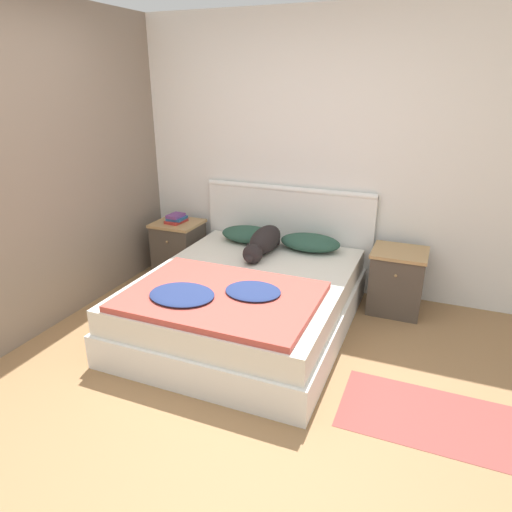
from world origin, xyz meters
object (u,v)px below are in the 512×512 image
Objects in this scene: pillow_left at (249,234)px; nightstand_left at (179,248)px; pillow_right at (310,242)px; dog at (264,242)px; book_stack at (176,219)px; bed at (247,301)px; nightstand_right at (397,281)px.

nightstand_left is at bearing -179.21° from pillow_left.
dog is (-0.37, -0.25, 0.04)m from pillow_right.
nightstand_left is 1.00× the size of pillow_left.
pillow_left is 2.45× the size of book_stack.
pillow_left is (-0.31, 0.78, 0.31)m from bed.
pillow_left reaches higher than nightstand_right.
pillow_left is 0.81m from book_stack.
pillow_right is 2.45× the size of book_stack.
pillow_right reaches higher than nightstand_left.
pillow_right is (0.61, 0.00, 0.00)m from pillow_left.
pillow_left is at bearing 1.39° from book_stack.
bed is 3.56× the size of pillow_left.
nightstand_left is (-1.11, 0.77, 0.06)m from bed.
book_stack reaches higher than nightstand_right.
book_stack is at bearing -179.78° from nightstand_right.
nightstand_right is at bearing 34.54° from bed.
book_stack is (-1.06, 0.23, 0.04)m from dog.
nightstand_right is 1.44m from pillow_left.
dog is at bearing 96.59° from bed.
nightstand_right is 2.46× the size of book_stack.
nightstand_right is at bearing 0.00° from nightstand_left.
bed is 0.89m from pillow_left.
book_stack reaches higher than pillow_left.
pillow_right is at bearing 0.45° from nightstand_left.
pillow_left is at bearing 180.00° from pillow_right.
pillow_left is at bearing 0.79° from nightstand_left.
pillow_right is (1.42, 0.01, 0.25)m from nightstand_left.
pillow_left reaches higher than bed.
pillow_right reaches higher than bed.
pillow_right reaches higher than nightstand_right.
book_stack is at bearing -114.54° from nightstand_left.
nightstand_left is 0.74× the size of dog.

